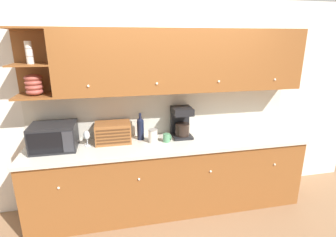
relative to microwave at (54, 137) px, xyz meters
name	(u,v)px	position (x,y,z in m)	size (l,w,h in m)	color
ground_plane	(165,193)	(1.33, 0.25, -1.06)	(24.00, 24.00, 0.00)	#896647
wall_back	(164,105)	(1.33, 0.28, 0.24)	(5.77, 0.06, 2.60)	silver
counter_unit	(170,175)	(1.33, -0.07, -0.60)	(3.39, 0.67, 0.91)	brown
backsplash_panel	(164,112)	(1.33, 0.24, 0.15)	(3.37, 0.01, 0.60)	beige
upper_cabinets	(180,61)	(1.49, 0.07, 0.81)	(3.37, 0.38, 0.73)	brown
microwave	(54,137)	(0.00, 0.00, 0.00)	(0.49, 0.39, 0.29)	black
wine_glass	(87,136)	(0.35, 0.02, -0.02)	(0.08, 0.08, 0.18)	silver
bread_box	(113,133)	(0.66, 0.07, -0.02)	(0.42, 0.28, 0.25)	brown
wine_bottle	(140,128)	(0.99, 0.09, 0.01)	(0.09, 0.09, 0.34)	black
storage_canister	(153,136)	(1.13, -0.04, -0.06)	(0.11, 0.11, 0.16)	silver
mug	(167,138)	(1.30, -0.06, -0.09)	(0.10, 0.09, 0.10)	#4C845B
coffee_maker	(181,122)	(1.52, 0.09, 0.05)	(0.24, 0.27, 0.39)	black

